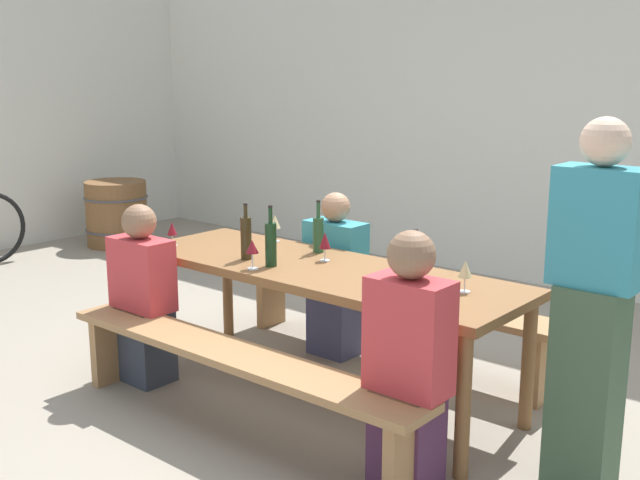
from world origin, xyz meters
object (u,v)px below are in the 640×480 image
Objects in this scene: bench_near at (232,367)px; wine_bottle_2 at (271,243)px; bench_far at (390,304)px; seated_guest_near_0 at (143,299)px; wine_bottle_1 at (246,237)px; seated_guest_far_0 at (335,280)px; wine_bottle_3 at (318,234)px; wine_glass_2 at (275,223)px; wine_glass_4 at (252,248)px; tasting_table at (320,279)px; standing_host at (591,317)px; wine_glass_3 at (172,230)px; seated_guest_near_1 at (408,367)px; wine_glass_0 at (325,241)px; wine_barrel at (117,213)px; wine_glass_1 at (465,270)px; wine_bottle_0 at (414,265)px.

bench_near is 6.64× the size of wine_bottle_2.
seated_guest_near_0 is at bearing -126.47° from bench_far.
seated_guest_far_0 is (0.11, 0.69, -0.38)m from wine_bottle_1.
bench_near is at bearing -67.72° from wine_bottle_2.
wine_bottle_2 reaches higher than wine_bottle_3.
wine_glass_2 is 0.70m from wine_glass_4.
tasting_table is 1.57m from standing_host.
wine_bottle_3 is 0.93m from wine_glass_3.
wine_bottle_3 is (-0.01, 0.43, -0.02)m from wine_bottle_2.
wine_bottle_1 is at bearing -66.66° from wine_glass_2.
wine_bottle_2 is at bearing -62.39° from seated_guest_near_0.
wine_bottle_2 reaches higher than tasting_table.
bench_far is 1.57m from seated_guest_near_1.
wine_glass_0 is 0.97× the size of wine_glass_2.
wine_bottle_2 is (-0.21, -0.86, 0.52)m from bench_far.
wine_bottle_1 is 0.46m from wine_glass_0.
wine_glass_2 is at bearing 50.48° from wine_glass_3.
bench_near is at bearing -57.63° from wine_glass_2.
wine_bottle_2 is at bearing -88.05° from wine_bottle_3.
wine_barrel is (-5.69, 1.63, -0.46)m from standing_host.
standing_host is (2.00, 0.07, -0.08)m from wine_bottle_1.
wine_bottle_1 reaches higher than wine_glass_2.
seated_guest_near_0 is 0.65× the size of standing_host.
tasting_table is 0.65m from seated_guest_far_0.
bench_far is 2.14× the size of seated_guest_far_0.
seated_guest_near_0 reaches higher than wine_barrel.
wine_glass_1 is at bearing -2.88° from wine_glass_0.
bench_far is 15.23× the size of wine_glass_3.
seated_guest_near_0 is 1.00× the size of seated_guest_far_0.
wine_bottle_0 is (0.62, 0.70, 0.50)m from bench_near.
wine_glass_4 reaches higher than wine_barrel.
wine_bottle_0 is (0.62, -0.68, 0.50)m from bench_far.
wine_bottle_1 is at bearing -24.79° from wine_barrel.
tasting_table is 1.04× the size of bench_near.
standing_host is at bearing -16.01° from wine_barrel.
wine_glass_2 is 0.26× the size of wine_barrel.
wine_glass_3 is at bearing -172.17° from wine_glass_1.
standing_host is at bearing 3.11° from wine_bottle_2.
seated_guest_near_0 is (-0.48, -0.39, -0.38)m from wine_bottle_1.
wine_glass_4 is at bearing -161.09° from wine_bottle_0.
wine_glass_1 is at bearing 68.45° from seated_guest_far_0.
wine_glass_3 is 0.92× the size of wine_glass_4.
bench_far is 1.80m from standing_host.
standing_host is 5.94m from wine_barrel.
wine_barrel is at bearing 160.22° from wine_glass_2.
wine_glass_4 is 1.26m from seated_guest_near_1.
wine_glass_1 reaches higher than bench_far.
wine_glass_1 is at bearing -16.60° from wine_barrel.
wine_glass_1 is 0.10× the size of standing_host.
wine_glass_2 is at bearing -9.71° from standing_host.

